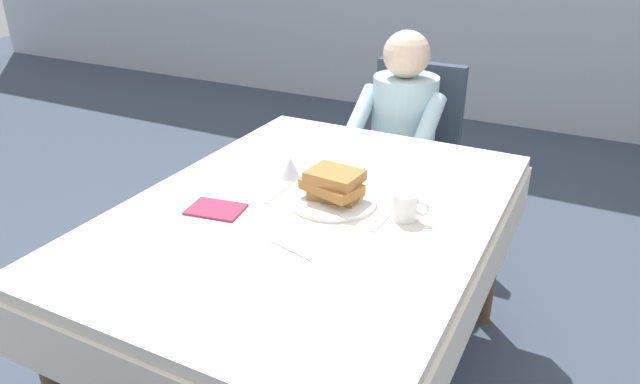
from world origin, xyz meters
The scene contains 12 objects.
ground_plane centered at (0.00, 0.00, 0.00)m, with size 14.00×14.00×0.00m, color #3D4756.
dining_table_main centered at (0.00, 0.00, 0.65)m, with size 1.12×1.52×0.74m.
chair_diner centered at (-0.06, 1.17, 0.53)m, with size 0.44×0.45×0.93m.
diner_person centered at (-0.06, 1.01, 0.67)m, with size 0.40×0.43×1.12m.
plate_breakfast centered at (0.05, 0.06, 0.75)m, with size 0.28×0.28×0.02m, color white.
breakfast_stack centered at (0.05, 0.06, 0.80)m, with size 0.21×0.16×0.09m.
cup_coffee centered at (0.29, 0.06, 0.78)m, with size 0.11×0.08×0.08m.
syrup_pitcher centered at (-0.17, 0.17, 0.78)m, with size 0.08×0.08×0.07m.
fork_left_of_plate centered at (-0.14, 0.04, 0.74)m, with size 0.18×0.01×0.01m, color silver.
knife_right_of_plate centered at (0.24, 0.04, 0.74)m, with size 0.20×0.01×0.01m, color silver.
spoon_near_edge centered at (0.07, -0.26, 0.74)m, with size 0.15×0.01×0.01m, color silver.
napkin_folded centered at (-0.25, -0.16, 0.74)m, with size 0.17×0.12×0.01m, color #8C2D4C.
Camera 1 is at (0.78, -1.44, 1.58)m, focal length 32.70 mm.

